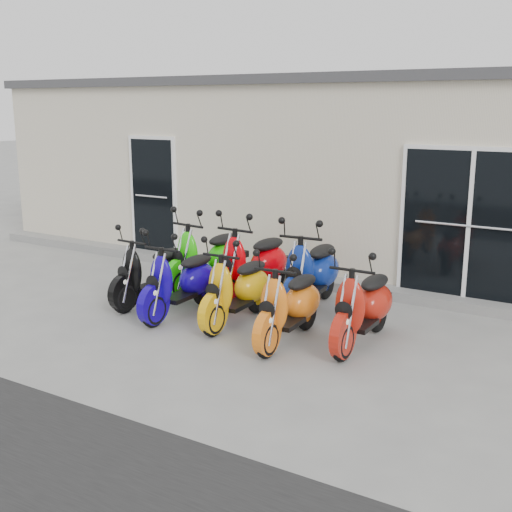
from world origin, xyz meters
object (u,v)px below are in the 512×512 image
at_px(scooter_front_blue, 180,271).
at_px(scooter_front_orange_a, 237,279).
at_px(scooter_back_blue, 312,262).
at_px(scooter_back_green, 208,248).
at_px(scooter_back_red, 253,254).
at_px(scooter_front_red, 363,295).
at_px(scooter_front_black, 151,263).
at_px(scooter_front_orange_b, 289,294).

distance_m(scooter_front_blue, scooter_front_orange_a, 0.87).
bearing_deg(scooter_back_blue, scooter_back_green, 174.64).
height_order(scooter_front_orange_a, scooter_back_red, scooter_back_red).
distance_m(scooter_back_red, scooter_back_blue, 0.98).
relative_size(scooter_front_orange_a, scooter_back_red, 0.89).
bearing_deg(scooter_back_red, scooter_back_green, -176.91).
relative_size(scooter_front_orange_a, scooter_back_green, 0.90).
xyz_separation_m(scooter_front_orange_a, scooter_front_red, (1.73, 0.12, 0.01)).
bearing_deg(scooter_back_blue, scooter_front_black, -161.58).
distance_m(scooter_front_blue, scooter_back_red, 1.24).
bearing_deg(scooter_back_green, scooter_back_blue, 6.77).
bearing_deg(scooter_back_green, scooter_front_orange_a, -33.46).
height_order(scooter_front_blue, scooter_front_orange_a, scooter_front_blue).
bearing_deg(scooter_front_blue, scooter_front_red, 5.27).
height_order(scooter_front_blue, scooter_back_green, scooter_back_green).
xyz_separation_m(scooter_back_red, scooter_back_blue, (0.98, 0.00, -0.00)).
bearing_deg(scooter_front_orange_b, scooter_back_red, 133.28).
relative_size(scooter_back_red, scooter_back_blue, 1.00).
xyz_separation_m(scooter_front_orange_b, scooter_front_red, (0.81, 0.39, 0.02)).
distance_m(scooter_front_orange_a, scooter_back_blue, 1.19).
bearing_deg(scooter_back_blue, scooter_front_blue, -146.56).
distance_m(scooter_front_blue, scooter_back_blue, 1.85).
xyz_separation_m(scooter_front_orange_a, scooter_back_blue, (0.59, 1.04, 0.08)).
bearing_deg(scooter_front_orange_a, scooter_back_blue, 59.67).
bearing_deg(scooter_front_black, scooter_front_red, 3.14).
bearing_deg(scooter_front_red, scooter_front_blue, -175.39).
bearing_deg(scooter_front_orange_b, scooter_front_orange_a, 161.80).
bearing_deg(scooter_front_red, scooter_front_orange_b, -154.83).
height_order(scooter_front_orange_b, scooter_front_red, scooter_front_red).
height_order(scooter_back_red, scooter_back_blue, scooter_back_red).
bearing_deg(scooter_back_blue, scooter_front_orange_a, -124.37).
height_order(scooter_front_orange_a, scooter_front_red, scooter_front_red).
relative_size(scooter_front_orange_b, scooter_back_green, 0.89).
relative_size(scooter_front_blue, scooter_front_orange_a, 1.01).
xyz_separation_m(scooter_front_black, scooter_front_orange_b, (2.49, -0.38, 0.01)).
bearing_deg(scooter_front_orange_a, scooter_front_black, 175.17).
relative_size(scooter_front_black, scooter_back_red, 0.87).
height_order(scooter_front_black, scooter_back_blue, scooter_back_blue).
xyz_separation_m(scooter_front_red, scooter_back_green, (-2.96, 0.93, 0.05)).
distance_m(scooter_front_black, scooter_back_blue, 2.35).
relative_size(scooter_front_orange_a, scooter_front_orange_b, 1.01).
bearing_deg(scooter_back_blue, scooter_back_red, 175.12).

